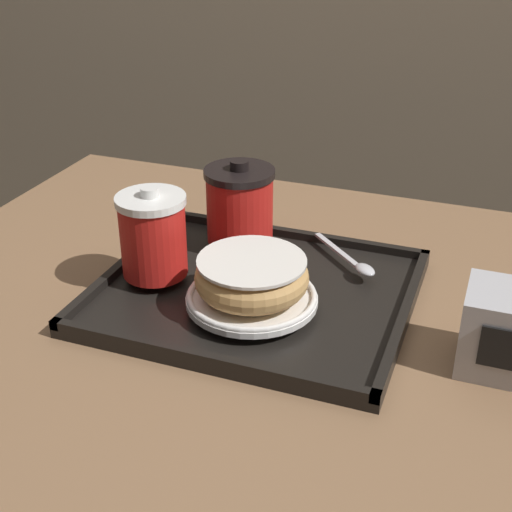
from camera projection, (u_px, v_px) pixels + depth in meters
cafe_table at (240, 399)px, 1.02m from camera, size 0.98×0.85×0.72m
serving_tray at (256, 294)px, 0.95m from camera, size 0.40×0.35×0.02m
coffee_cup_front at (153, 235)px, 0.94m from camera, size 0.09×0.09×0.12m
coffee_cup_rear at (240, 205)px, 1.03m from camera, size 0.10×0.10×0.12m
plate_with_chocolate_donut at (252, 297)px, 0.89m from camera, size 0.17×0.17×0.01m
donut_chocolate_glazed at (252, 276)px, 0.88m from camera, size 0.14×0.14×0.05m
spoon at (356, 264)px, 0.98m from camera, size 0.12×0.11×0.01m
napkin_dispenser at (512, 332)px, 0.79m from camera, size 0.11×0.09×0.10m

